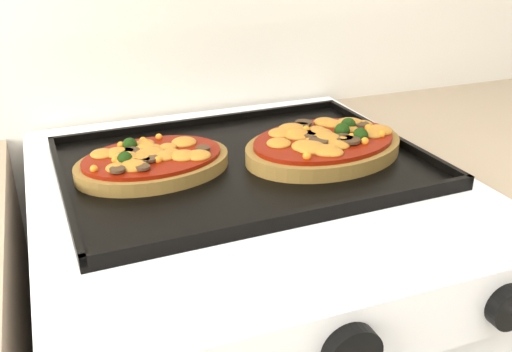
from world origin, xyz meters
name	(u,v)px	position (x,y,z in m)	size (l,w,h in m)	color
control_panel	(352,337)	(0.03, 1.39, 0.85)	(0.60, 0.02, 0.09)	white
knob_right	(508,307)	(0.21, 1.37, 0.85)	(0.05, 0.05, 0.02)	black
baking_tray	(244,162)	(0.03, 1.71, 0.92)	(0.51, 0.38, 0.02)	black
pizza_left	(153,160)	(-0.10, 1.73, 0.94)	(0.22, 0.16, 0.03)	brown
pizza_right	(324,144)	(0.15, 1.69, 0.94)	(0.25, 0.18, 0.04)	brown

